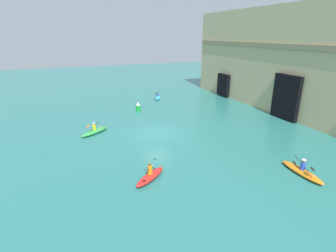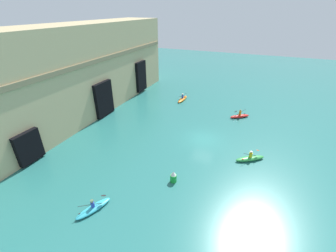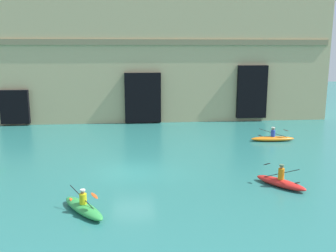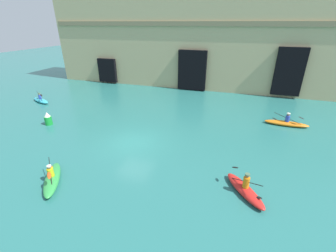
{
  "view_description": "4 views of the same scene",
  "coord_description": "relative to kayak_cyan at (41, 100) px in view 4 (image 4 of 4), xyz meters",
  "views": [
    {
      "loc": [
        22.36,
        -7.92,
        9.12
      ],
      "look_at": [
        0.7,
        0.96,
        0.87
      ],
      "focal_mm": 28.0,
      "sensor_mm": 36.0,
      "label": 1
    },
    {
      "loc": [
        -23.0,
        -4.99,
        14.08
      ],
      "look_at": [
        -1.08,
        4.18,
        1.46
      ],
      "focal_mm": 24.0,
      "sensor_mm": 36.0,
      "label": 2
    },
    {
      "loc": [
        0.04,
        -21.5,
        7.2
      ],
      "look_at": [
        2.4,
        3.07,
        2.12
      ],
      "focal_mm": 40.0,
      "sensor_mm": 36.0,
      "label": 3
    },
    {
      "loc": [
        6.84,
        -13.05,
        8.02
      ],
      "look_at": [
        2.05,
        1.93,
        0.73
      ],
      "focal_mm": 24.0,
      "sensor_mm": 36.0,
      "label": 4
    }
  ],
  "objects": [
    {
      "name": "kayak_red",
      "position": [
        21.59,
        -8.44,
        0.05
      ],
      "size": [
        2.33,
        2.76,
        1.22
      ],
      "rotation": [
        0.0,
        0.0,
        5.36
      ],
      "color": "red",
      "rests_on": "ground"
    },
    {
      "name": "ground_plane",
      "position": [
        13.76,
        -5.2,
        -0.21
      ],
      "size": [
        120.0,
        120.0,
        0.0
      ],
      "primitive_type": "plane",
      "color": "#28706B"
    },
    {
      "name": "kayak_orange",
      "position": [
        24.9,
        1.42,
        0.02
      ],
      "size": [
        3.51,
        0.93,
        1.12
      ],
      "rotation": [
        0.0,
        0.0,
        3.1
      ],
      "color": "orange",
      "rests_on": "ground"
    },
    {
      "name": "kayak_green",
      "position": [
        11.52,
        -10.71,
        0.03
      ],
      "size": [
        2.42,
        3.02,
        1.12
      ],
      "rotation": [
        0.0,
        0.0,
        5.32
      ],
      "color": "green",
      "rests_on": "ground"
    },
    {
      "name": "cliff_bluff",
      "position": [
        14.48,
        13.21,
        5.88
      ],
      "size": [
        38.64,
        7.03,
        12.24
      ],
      "color": "tan",
      "rests_on": "ground"
    },
    {
      "name": "kayak_cyan",
      "position": [
        0.0,
        0.0,
        0.0
      ],
      "size": [
        3.02,
        1.77,
        1.08
      ],
      "rotation": [
        0.0,
        0.0,
        5.92
      ],
      "color": "#33B2C6",
      "rests_on": "ground"
    },
    {
      "name": "marker_buoy",
      "position": [
        5.45,
        -4.57,
        0.31
      ],
      "size": [
        0.59,
        0.59,
        1.12
      ],
      "color": "green",
      "rests_on": "ground"
    }
  ]
}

